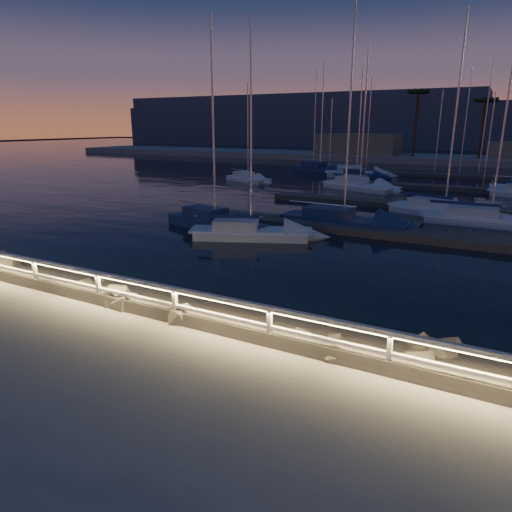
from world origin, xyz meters
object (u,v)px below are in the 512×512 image
(sailboat_a, at_px, (213,221))
(sailboat_h, at_px, (486,218))
(sailboat_i, at_px, (359,175))
(sailboat_g, at_px, (442,210))
(sailboat_j, at_px, (358,185))
(sailboat_n, at_px, (319,168))
(guard_rail, at_px, (233,309))
(sailboat_m, at_px, (355,173))
(sailboat_c, at_px, (341,220))
(sailboat_e, at_px, (247,178))
(sailboat_b, at_px, (248,231))

(sailboat_a, distance_m, sailboat_h, 17.08)
(sailboat_h, height_order, sailboat_i, sailboat_h)
(sailboat_g, xyz_separation_m, sailboat_j, (-8.83, 10.39, 0.02))
(sailboat_n, bearing_deg, sailboat_i, -18.69)
(guard_rail, height_order, sailboat_m, sailboat_m)
(sailboat_i, bearing_deg, sailboat_c, -77.60)
(sailboat_e, height_order, sailboat_j, sailboat_j)
(guard_rail, distance_m, sailboat_h, 22.70)
(sailboat_i, bearing_deg, sailboat_n, 140.99)
(sailboat_a, xyz_separation_m, sailboat_g, (11.77, 10.61, -0.02))
(guard_rail, height_order, sailboat_b, sailboat_b)
(sailboat_b, xyz_separation_m, sailboat_h, (11.48, 10.13, 0.01))
(sailboat_i, distance_m, sailboat_n, 8.96)
(sailboat_c, bearing_deg, sailboat_g, 55.60)
(sailboat_g, xyz_separation_m, sailboat_i, (-11.53, 20.13, -0.02))
(sailboat_a, xyz_separation_m, sailboat_j, (2.94, 21.00, 0.01))
(guard_rail, distance_m, sailboat_b, 13.48)
(sailboat_m, bearing_deg, sailboat_b, -99.41)
(sailboat_b, xyz_separation_m, sailboat_c, (3.55, 5.38, 0.02))
(sailboat_b, xyz_separation_m, sailboat_j, (-0.20, 22.32, 0.04))
(sailboat_n, bearing_deg, sailboat_j, -38.18)
(sailboat_c, bearing_deg, sailboat_j, 105.90)
(guard_rail, xyz_separation_m, sailboat_i, (-9.11, 43.99, -0.98))
(sailboat_j, distance_m, sailboat_n, 18.10)
(sailboat_j, relative_size, sailboat_n, 0.94)
(sailboat_b, height_order, sailboat_n, sailboat_n)
(sailboat_h, bearing_deg, sailboat_i, 123.58)
(guard_rail, relative_size, sailboat_a, 3.68)
(sailboat_e, bearing_deg, sailboat_b, -38.60)
(sailboat_e, bearing_deg, sailboat_n, 100.77)
(sailboat_e, distance_m, sailboat_j, 12.71)
(sailboat_j, bearing_deg, sailboat_i, 125.83)
(sailboat_g, relative_size, sailboat_j, 0.99)
(sailboat_b, xyz_separation_m, sailboat_n, (-9.97, 37.55, 0.06))
(sailboat_m, bearing_deg, sailboat_c, -91.27)
(sailboat_h, distance_m, sailboat_n, 34.82)
(sailboat_b, relative_size, sailboat_c, 0.85)
(sailboat_e, bearing_deg, sailboat_c, -24.82)
(sailboat_a, height_order, sailboat_m, sailboat_m)
(sailboat_i, xyz_separation_m, sailboat_m, (-0.94, 1.56, 0.06))
(sailboat_a, height_order, sailboat_n, sailboat_n)
(sailboat_n, bearing_deg, sailboat_e, -82.14)
(sailboat_g, bearing_deg, sailboat_e, 173.14)
(sailboat_c, relative_size, sailboat_h, 0.97)
(sailboat_g, distance_m, sailboat_m, 25.02)
(guard_rail, xyz_separation_m, sailboat_g, (2.42, 23.85, -0.96))
(sailboat_a, bearing_deg, sailboat_j, 96.23)
(sailboat_a, distance_m, sailboat_e, 23.71)
(sailboat_i, height_order, sailboat_n, sailboat_n)
(sailboat_g, bearing_deg, sailboat_i, 140.00)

